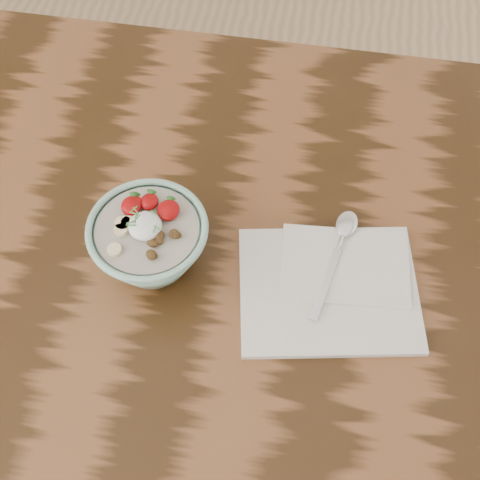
# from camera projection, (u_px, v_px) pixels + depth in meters

# --- Properties ---
(table) EXTENTS (1.60, 0.90, 0.75)m
(table) POSITION_uv_depth(u_px,v_px,m) (197.00, 263.00, 1.12)
(table) COLOR #331E0C
(table) RESTS_ON ground
(breakfast_bowl) EXTENTS (0.17, 0.17, 0.12)m
(breakfast_bowl) POSITION_uv_depth(u_px,v_px,m) (150.00, 241.00, 0.96)
(breakfast_bowl) COLOR #8FC1AB
(breakfast_bowl) RESTS_ON table
(napkin) EXTENTS (0.29, 0.25, 0.02)m
(napkin) POSITION_uv_depth(u_px,v_px,m) (332.00, 284.00, 0.98)
(napkin) COLOR silver
(napkin) RESTS_ON table
(spoon) EXTENTS (0.06, 0.20, 0.01)m
(spoon) POSITION_uv_depth(u_px,v_px,m) (342.00, 238.00, 1.01)
(spoon) COLOR silver
(spoon) RESTS_ON napkin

